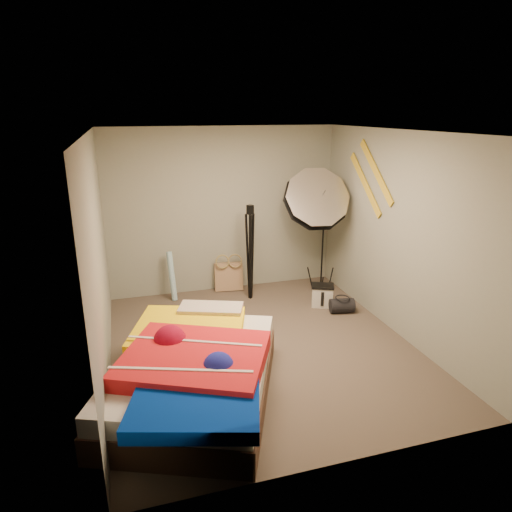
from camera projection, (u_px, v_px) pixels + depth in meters
name	position (u px, v px, depth m)	size (l,w,h in m)	color
floor	(262.00, 346.00, 5.49)	(4.00, 4.00, 0.00)	brown
ceiling	(263.00, 132.00, 4.73)	(4.00, 4.00, 0.00)	silver
wall_back	(223.00, 211.00, 6.93)	(3.50, 3.50, 0.00)	gray
wall_front	(346.00, 323.00, 3.28)	(3.50, 3.50, 0.00)	gray
wall_left	(99.00, 261.00, 4.63)	(4.00, 4.00, 0.00)	gray
wall_right	(399.00, 235.00, 5.59)	(4.00, 4.00, 0.00)	gray
tote_bag	(229.00, 276.00, 7.17)	(0.44, 0.13, 0.44)	tan
wrapping_roll	(172.00, 276.00, 6.75)	(0.08, 0.08, 0.73)	#54A7C1
camera_case	(322.00, 296.00, 6.59)	(0.30, 0.21, 0.30)	beige
duffel_bag	(342.00, 306.00, 6.38)	(0.20, 0.20, 0.33)	black
wall_stripe_upper	(376.00, 172.00, 5.91)	(0.02, 1.10, 0.10)	gold
wall_stripe_lower	(365.00, 184.00, 6.20)	(0.02, 1.10, 0.10)	gold
bed	(194.00, 371.00, 4.42)	(2.10, 2.53, 0.60)	#4C3326
photo_umbrella	(316.00, 201.00, 6.60)	(1.26, 0.98, 2.04)	black
camera_tripod	(250.00, 246.00, 6.66)	(0.10, 0.10, 1.43)	black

